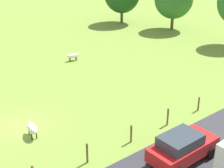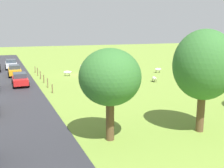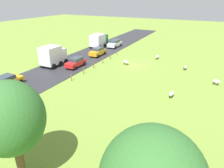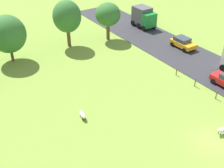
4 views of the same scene
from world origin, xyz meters
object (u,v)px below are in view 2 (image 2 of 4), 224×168
(tree_1, at_px, (204,65))
(car_3, at_px, (11,64))
(car_1, at_px, (20,79))
(car_2, at_px, (15,70))
(sheep_3, at_px, (82,66))
(tree_2, at_px, (110,78))
(sheep_0, at_px, (158,69))
(sheep_2, at_px, (154,78))
(sheep_1, at_px, (120,68))
(sheep_4, at_px, (67,73))

(tree_1, distance_m, car_3, 38.83)
(car_1, distance_m, car_2, 7.96)
(sheep_3, relative_size, car_2, 0.30)
(sheep_3, height_order, car_3, car_3)
(tree_1, xyz_separation_m, car_1, (10.43, -20.72, -3.75))
(tree_1, bearing_deg, car_2, -69.60)
(tree_2, relative_size, car_1, 1.49)
(sheep_0, bearing_deg, car_1, 5.86)
(sheep_0, relative_size, car_2, 0.27)
(sheep_3, distance_m, tree_1, 31.91)
(sheep_0, height_order, sheep_2, sheep_0)
(sheep_1, height_order, car_2, car_2)
(sheep_4, height_order, car_2, car_2)
(sheep_4, bearing_deg, tree_1, 97.14)
(sheep_0, relative_size, tree_2, 0.19)
(sheep_4, xyz_separation_m, car_2, (7.44, -2.93, 0.37))
(car_2, relative_size, car_3, 0.89)
(tree_2, xyz_separation_m, car_3, (4.53, -36.00, -3.15))
(sheep_1, height_order, car_1, car_1)
(car_3, bearing_deg, tree_1, 106.29)
(tree_1, xyz_separation_m, tree_2, (6.32, -1.10, -0.57))
(sheep_0, xyz_separation_m, tree_2, (17.71, 21.86, 3.52))
(car_2, bearing_deg, car_3, -88.78)
(sheep_3, distance_m, car_2, 11.90)
(tree_1, height_order, car_3, tree_1)
(sheep_3, height_order, tree_1, tree_1)
(tree_1, relative_size, tree_2, 1.19)
(sheep_3, xyz_separation_m, car_1, (11.29, 10.92, 0.34))
(car_1, bearing_deg, sheep_3, -135.96)
(sheep_2, relative_size, tree_1, 0.19)
(sheep_1, relative_size, sheep_3, 0.89)
(sheep_2, bearing_deg, sheep_1, -90.07)
(sheep_3, distance_m, car_3, 12.92)
(sheep_1, height_order, sheep_4, sheep_4)
(sheep_4, bearing_deg, car_1, 34.89)
(sheep_2, height_order, sheep_4, sheep_4)
(sheep_0, relative_size, car_3, 0.24)
(tree_2, bearing_deg, sheep_2, -130.14)
(sheep_1, xyz_separation_m, car_3, (17.48, -9.55, 0.43))
(sheep_3, xyz_separation_m, sheep_4, (4.08, 5.89, 0.00))
(sheep_2, distance_m, tree_2, 20.39)
(car_2, bearing_deg, car_1, 91.66)
(tree_2, bearing_deg, sheep_1, -116.09)
(sheep_1, distance_m, sheep_3, 7.07)
(sheep_2, xyz_separation_m, car_1, (17.06, -4.28, 0.40))
(sheep_3, xyz_separation_m, tree_1, (0.86, 31.64, 4.09))
(sheep_0, distance_m, sheep_1, 6.61)
(sheep_2, height_order, car_2, car_2)
(sheep_0, distance_m, sheep_3, 13.65)
(sheep_0, relative_size, tree_1, 0.16)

